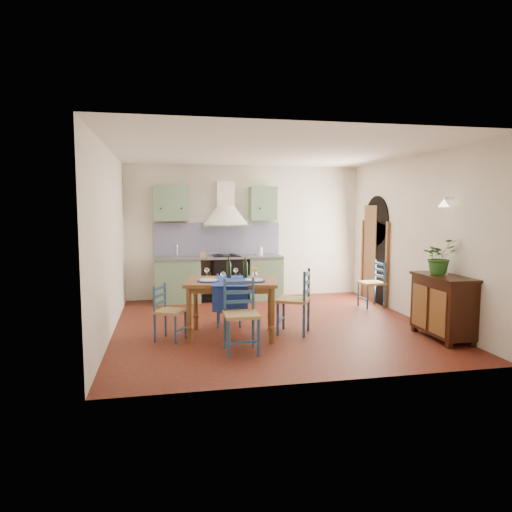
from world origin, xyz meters
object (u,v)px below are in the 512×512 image
Objects in this scene: chair_near at (241,315)px; sideboard at (443,304)px; potted_plant at (439,257)px; dining_table at (232,287)px.

sideboard is at bearing 0.48° from chair_near.
potted_plant is (-0.01, 0.12, 0.69)m from sideboard.
potted_plant reaches higher than sideboard.
sideboard is (2.99, -0.74, -0.24)m from dining_table.
potted_plant is at bearing -11.69° from dining_table.
dining_table is 1.40× the size of sideboard.
sideboard is 2.00× the size of potted_plant.
dining_table is 3.08m from potted_plant.
potted_plant reaches higher than chair_near.
dining_table reaches higher than sideboard.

